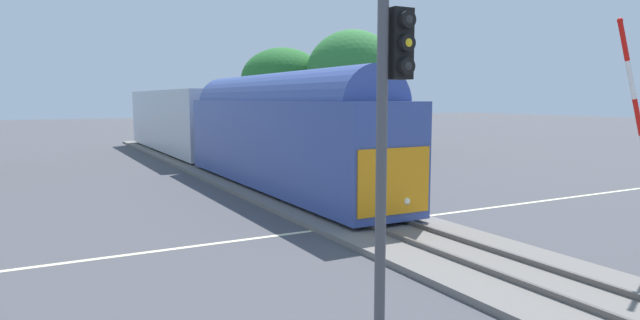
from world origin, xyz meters
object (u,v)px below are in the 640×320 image
at_px(traffic_signal_far_side, 356,117).
at_px(elm_centre_background, 283,80).
at_px(oak_far_right, 352,75).
at_px(commuter_train, 218,123).
at_px(traffic_signal_near_left, 390,125).

relative_size(traffic_signal_far_side, elm_centre_background, 0.59).
bearing_deg(oak_far_right, traffic_signal_far_side, -120.72).
bearing_deg(traffic_signal_far_side, commuter_train, 123.76).
distance_m(commuter_train, traffic_signal_near_left, 26.35).
distance_m(commuter_train, oak_far_right, 13.08).
distance_m(traffic_signal_far_side, elm_centre_background, 16.93).
distance_m(commuter_train, traffic_signal_far_side, 9.26).
height_order(commuter_train, elm_centre_background, elm_centre_background).
distance_m(traffic_signal_far_side, traffic_signal_near_left, 21.00).
relative_size(traffic_signal_far_side, traffic_signal_near_left, 0.84).
xyz_separation_m(oak_far_right, elm_centre_background, (-3.69, 4.83, -0.25)).
bearing_deg(elm_centre_background, traffic_signal_far_side, -101.03).
xyz_separation_m(traffic_signal_near_left, elm_centre_background, (13.94, 34.47, 1.90)).
height_order(oak_far_right, elm_centre_background, oak_far_right).
bearing_deg(commuter_train, elm_centre_background, 46.37).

